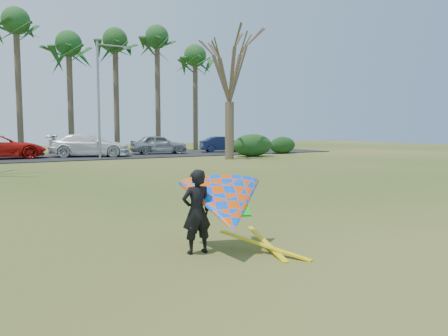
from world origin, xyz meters
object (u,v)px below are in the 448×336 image
car_3 (90,145)px  car_5 (223,144)px  car_2 (1,147)px  car_4 (159,144)px  kite_flyer (224,205)px  streetlight (101,94)px  bare_tree_right (230,64)px

car_3 → car_5: 11.83m
car_3 → car_2: bearing=106.8°
car_4 → kite_flyer: kite_flyer is taller
car_3 → streetlight: bearing=-155.2°
streetlight → car_3: 4.63m
car_3 → car_5: bearing=-65.2°
car_2 → car_4: size_ratio=1.26×
car_2 → car_5: bearing=-92.2°
streetlight → car_2: size_ratio=1.37×
car_2 → streetlight: bearing=-122.4°
car_4 → car_2: bearing=99.3°
bare_tree_right → car_2: bare_tree_right is taller
car_4 → car_3: bearing=105.8°
streetlight → kite_flyer: streetlight is taller
car_3 → car_4: 5.80m
car_3 → car_4: car_3 is taller
streetlight → car_4: streetlight is taller
car_2 → car_3: 5.94m
kite_flyer → car_5: bearing=59.3°
car_2 → kite_flyer: size_ratio=2.44×
car_4 → car_5: 6.06m
car_3 → car_5: size_ratio=1.39×
streetlight → bare_tree_right: bearing=-27.0°
streetlight → car_2: bearing=149.0°
bare_tree_right → kite_flyer: (-12.19, -19.67, -5.73)m
car_3 → car_4: size_ratio=1.26×
car_3 → kite_flyer: size_ratio=2.43×
car_2 → car_3: size_ratio=1.00×
streetlight → car_3: bearing=91.9°
kite_flyer → car_3: bearing=80.9°
kite_flyer → car_4: bearing=69.9°
streetlight → car_2: streetlight is taller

